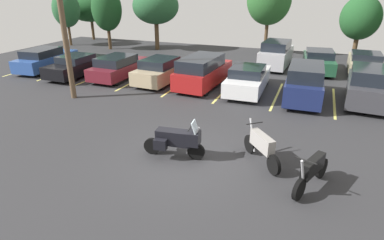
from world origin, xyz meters
TOP-DOWN VIEW (x-y plane):
  - ground at (0.00, 0.00)m, footprint 44.00×44.00m
  - motorcycle_touring at (-0.25, 0.06)m, footprint 2.20×0.99m
  - motorcycle_second at (2.55, 0.75)m, footprint 1.52×1.76m
  - motorcycle_third at (4.19, -0.23)m, footprint 0.97×2.09m
  - parking_stripes at (-2.20, 8.20)m, footprint 26.14×4.97m
  - car_blue at (-13.84, 8.24)m, footprint 2.18×4.96m
  - car_black at (-10.72, 7.82)m, footprint 1.87×4.85m
  - car_maroon at (-7.84, 8.31)m, footprint 2.00×4.80m
  - car_tan at (-4.87, 8.43)m, footprint 2.13×4.67m
  - car_red at (-2.21, 8.39)m, footprint 2.19×4.92m
  - car_white at (0.46, 8.37)m, footprint 1.97×4.86m
  - car_navy at (3.47, 7.96)m, footprint 1.86×4.59m
  - car_charcoal at (6.45, 8.51)m, footprint 2.19×4.45m
  - car_far_silver at (1.12, 14.74)m, footprint 2.02×4.43m
  - car_far_green at (4.02, 14.62)m, footprint 2.27×4.64m
  - car_far_champagne at (6.91, 14.96)m, footprint 2.05×4.27m
  - utility_pole at (-7.95, 3.97)m, footprint 1.50×1.20m
  - tree_far_right at (-10.10, 18.06)m, footprint 4.09×4.09m
  - tree_center_right at (-0.46, 19.79)m, footprint 3.65×3.65m
  - tree_left at (-19.13, 16.94)m, footprint 2.56×2.56m
  - tree_right at (-14.28, 16.61)m, footprint 2.68×2.68m
  - tree_far_left at (6.63, 20.13)m, footprint 3.04×3.04m
  - tree_rear at (-19.35, 20.87)m, footprint 4.64×4.64m

SIDE VIEW (x-z plane):
  - ground at x=0.00m, z-range -0.10..0.00m
  - parking_stripes at x=-2.20m, z-range 0.00..0.01m
  - motorcycle_third at x=4.19m, z-range -0.08..1.22m
  - motorcycle_second at x=2.55m, z-range -0.04..1.26m
  - motorcycle_touring at x=-0.25m, z-range -0.04..1.38m
  - car_black at x=-10.72m, z-range -0.01..1.36m
  - car_maroon at x=-7.84m, z-range -0.01..1.44m
  - car_tan at x=-4.87m, z-range -0.03..1.48m
  - car_white at x=0.46m, z-range -0.02..1.48m
  - car_far_champagne at x=6.91m, z-range 0.00..1.48m
  - car_far_green at x=4.02m, z-range -0.02..1.49m
  - car_blue at x=-13.84m, z-range -0.02..1.51m
  - car_red at x=-2.21m, z-range 0.00..1.82m
  - car_charcoal at x=6.45m, z-range -0.01..1.87m
  - car_navy at x=3.47m, z-range 0.00..1.89m
  - car_far_silver at x=1.12m, z-range -0.02..1.92m
  - tree_far_left at x=6.63m, z-range 0.75..5.62m
  - tree_rear at x=-19.35m, z-range 0.93..5.57m
  - tree_left at x=-19.13m, z-range 0.86..5.96m
  - tree_right at x=-14.28m, z-range 0.81..6.29m
  - tree_far_right at x=-10.10m, z-range 1.11..6.50m
  - tree_center_right at x=-0.46m, z-range 1.19..7.65m
  - utility_pole at x=-7.95m, z-range 0.14..9.60m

